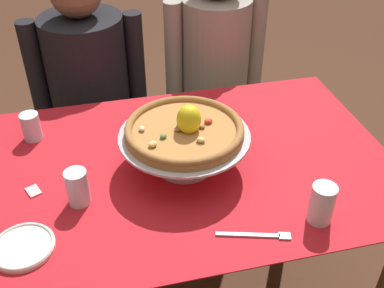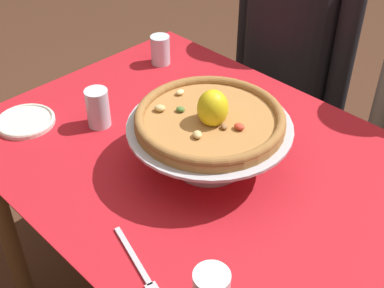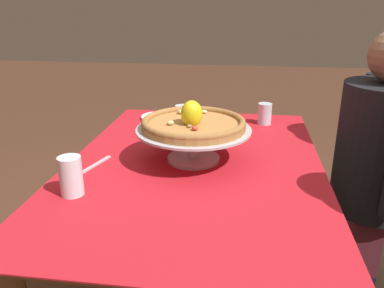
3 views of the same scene
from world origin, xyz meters
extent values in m
cylinder|color=brown|center=(-0.59, -0.37, 0.37)|extent=(0.06, 0.06, 0.73)
cylinder|color=brown|center=(-0.59, 0.37, 0.37)|extent=(0.06, 0.06, 0.73)
cube|color=brown|center=(0.00, 0.00, 0.75)|extent=(1.29, 0.87, 0.02)
cube|color=red|center=(0.00, 0.00, 0.76)|extent=(1.33, 0.91, 0.00)
cylinder|color=#B7B7C1|center=(-0.02, -0.01, 0.77)|extent=(0.19, 0.19, 0.01)
cylinder|color=#B7B7C1|center=(-0.02, -0.01, 0.83)|extent=(0.04, 0.04, 0.10)
cylinder|color=#B7B7C1|center=(-0.02, -0.01, 0.88)|extent=(0.41, 0.41, 0.01)
cylinder|color=#AD753D|center=(-0.02, -0.01, 0.90)|extent=(0.37, 0.37, 0.02)
torus|color=olive|center=(-0.02, -0.01, 0.91)|extent=(0.37, 0.37, 0.02)
ellipsoid|color=#996B42|center=(0.00, 0.00, 0.91)|extent=(0.02, 0.02, 0.01)
ellipsoid|color=tan|center=(-0.13, -0.07, 0.91)|extent=(0.04, 0.03, 0.02)
ellipsoid|color=#996B42|center=(-0.04, -0.01, 0.91)|extent=(0.03, 0.03, 0.01)
ellipsoid|color=tan|center=(0.01, -0.08, 0.91)|extent=(0.03, 0.03, 0.01)
ellipsoid|color=#996B42|center=(0.03, -0.02, 0.91)|extent=(0.03, 0.02, 0.01)
ellipsoid|color=#4C7533|center=(-0.03, 0.00, 0.91)|extent=(0.03, 0.03, 0.02)
ellipsoid|color=beige|center=(-0.15, 0.02, 0.91)|extent=(0.02, 0.02, 0.01)
ellipsoid|color=#996B42|center=(-0.01, -0.01, 0.91)|extent=(0.03, 0.03, 0.01)
ellipsoid|color=#4C7533|center=(-0.09, -0.04, 0.91)|extent=(0.03, 0.03, 0.01)
ellipsoid|color=#C63D28|center=(0.06, 0.01, 0.91)|extent=(0.03, 0.02, 0.01)
ellipsoid|color=yellow|center=(-0.01, -0.01, 0.94)|extent=(0.10, 0.10, 0.09)
cylinder|color=silver|center=(-0.36, -0.10, 0.82)|extent=(0.07, 0.07, 0.11)
cylinder|color=silver|center=(-0.36, -0.10, 0.79)|extent=(0.06, 0.06, 0.05)
cylinder|color=silver|center=(-0.51, 0.26, 0.81)|extent=(0.06, 0.06, 0.10)
cylinder|color=silver|center=(-0.51, 0.26, 0.80)|extent=(0.06, 0.06, 0.07)
cylinder|color=silver|center=(0.29, -0.33, 0.82)|extent=(0.07, 0.07, 0.12)
cylinder|color=silver|center=(0.29, -0.33, 0.79)|extent=(0.06, 0.06, 0.05)
cylinder|color=silver|center=(-0.51, -0.25, 0.77)|extent=(0.17, 0.17, 0.01)
torus|color=silver|center=(-0.51, -0.25, 0.78)|extent=(0.17, 0.17, 0.01)
cube|color=#B7B7C1|center=(0.08, -0.35, 0.77)|extent=(0.17, 0.06, 0.01)
cube|color=#B7B7C1|center=(0.18, -0.37, 0.77)|extent=(0.04, 0.03, 0.01)
cube|color=beige|center=(-0.50, -0.03, 0.77)|extent=(0.05, 0.06, 0.00)
cube|color=maroon|center=(-0.29, 0.73, 0.24)|extent=(0.28, 0.32, 0.47)
cylinder|color=black|center=(-0.29, 0.73, 0.74)|extent=(0.36, 0.36, 0.54)
cylinder|color=black|center=(-0.51, 0.73, 0.78)|extent=(0.08, 0.08, 0.46)
camera|label=1|loc=(-0.27, -1.15, 1.72)|focal=43.30mm
camera|label=2|loc=(0.68, -0.77, 1.63)|focal=48.36mm
camera|label=3|loc=(1.30, 0.17, 1.32)|focal=36.75mm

